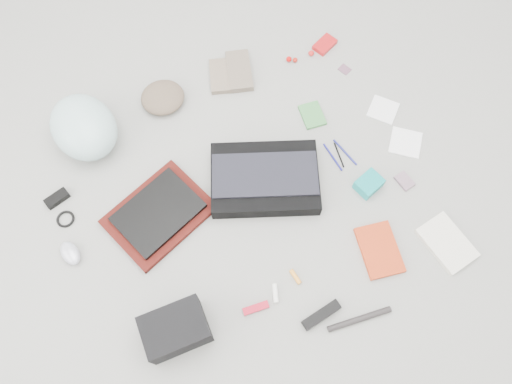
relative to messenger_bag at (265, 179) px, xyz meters
name	(u,v)px	position (x,y,z in m)	size (l,w,h in m)	color
ground_plane	(256,197)	(-0.06, -0.04, -0.04)	(4.00, 4.00, 0.00)	gray
messenger_bag	(265,179)	(0.00, 0.00, 0.00)	(0.44, 0.31, 0.07)	black
bag_flap	(265,174)	(0.00, 0.00, 0.04)	(0.43, 0.19, 0.01)	black
laptop_sleeve	(159,214)	(-0.45, 0.04, -0.02)	(0.39, 0.29, 0.03)	#46100B
laptop	(158,212)	(-0.45, 0.04, 0.00)	(0.32, 0.23, 0.02)	black
bike_helmet	(84,127)	(-0.61, 0.50, 0.06)	(0.26, 0.33, 0.20)	silver
beanie	(163,97)	(-0.25, 0.55, 0.00)	(0.19, 0.18, 0.07)	brown
mitten_left	(220,76)	(0.03, 0.56, -0.02)	(0.09, 0.18, 0.03)	#826F5C
mitten_right	(239,71)	(0.12, 0.55, -0.02)	(0.11, 0.21, 0.03)	#766756
power_brick	(57,198)	(-0.81, 0.27, -0.02)	(0.10, 0.04, 0.03)	black
cable_coil	(65,219)	(-0.81, 0.18, -0.03)	(0.07, 0.07, 0.01)	black
mouse	(70,253)	(-0.83, 0.02, -0.02)	(0.07, 0.11, 0.04)	silver
camera_bag	(176,329)	(-0.54, -0.43, 0.04)	(0.23, 0.16, 0.15)	black
multitool	(256,308)	(-0.25, -0.46, -0.03)	(0.10, 0.03, 0.02)	#AD0E21
toiletry_tube_white	(275,293)	(-0.15, -0.44, -0.03)	(0.02, 0.02, 0.07)	white
toiletry_tube_orange	(295,277)	(-0.06, -0.42, -0.03)	(0.02, 0.02, 0.06)	orange
u_lock	(321,315)	(-0.03, -0.59, -0.02)	(0.16, 0.04, 0.03)	black
bike_pump	(359,319)	(0.09, -0.66, -0.03)	(0.02, 0.02, 0.25)	black
book_red	(379,250)	(0.29, -0.45, -0.03)	(0.14, 0.21, 0.02)	red
book_white	(447,243)	(0.55, -0.54, -0.03)	(0.15, 0.22, 0.02)	silver
notepad	(312,115)	(0.33, 0.21, -0.03)	(0.09, 0.12, 0.01)	#3E8240
pen_blue	(333,157)	(0.32, -0.01, -0.03)	(0.01, 0.01, 0.15)	navy
pen_black	(339,155)	(0.34, -0.01, -0.03)	(0.01, 0.01, 0.12)	black
pen_navy	(345,152)	(0.37, -0.01, -0.03)	(0.01, 0.01, 0.15)	navy
accordion_wallet	(369,184)	(0.39, -0.19, -0.01)	(0.10, 0.08, 0.05)	#0E9595
card_deck	(404,181)	(0.54, -0.23, -0.03)	(0.05, 0.08, 0.01)	gray
napkin_top	(383,110)	(0.63, 0.11, -0.03)	(0.12, 0.12, 0.01)	white
napkin_bottom	(406,143)	(0.64, -0.08, -0.03)	(0.13, 0.13, 0.01)	white
lollipop_a	(289,59)	(0.36, 0.52, -0.02)	(0.03, 0.03, 0.03)	#C60806
lollipop_b	(295,60)	(0.38, 0.51, -0.03)	(0.02, 0.02, 0.02)	#AC1A10
lollipop_c	(311,53)	(0.47, 0.51, -0.02)	(0.03, 0.03, 0.03)	red
altoids_tin	(325,45)	(0.55, 0.53, -0.03)	(0.11, 0.07, 0.02)	red
stamp_sheet	(345,69)	(0.58, 0.37, -0.03)	(0.04, 0.05, 0.00)	#744A5F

